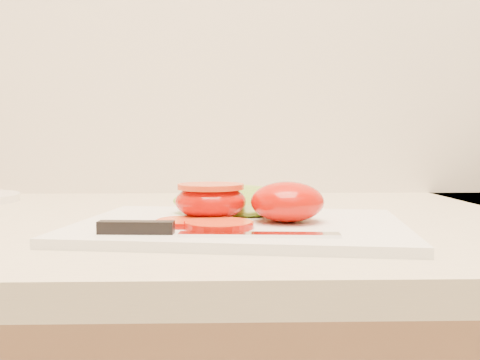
{
  "coord_description": "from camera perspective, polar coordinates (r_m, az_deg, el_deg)",
  "views": [
    {
      "loc": [
        -0.22,
        0.98,
        1.03
      ],
      "look_at": [
        -0.21,
        1.57,
        0.99
      ],
      "focal_mm": 40.0,
      "sensor_mm": 36.0,
      "label": 1
    }
  ],
  "objects": [
    {
      "name": "lettuce_leaf_0",
      "position": [
        0.66,
        -0.48,
        -2.28
      ],
      "size": [
        0.15,
        0.1,
        0.03
      ],
      "primitive_type": "ellipsoid",
      "rotation": [
        0.0,
        0.0,
        -0.01
      ],
      "color": "#91C233",
      "rests_on": "cutting_board"
    },
    {
      "name": "tomato_half_cut",
      "position": [
        0.6,
        -3.14,
        -2.13
      ],
      "size": [
        0.08,
        0.08,
        0.04
      ],
      "color": "#C70400",
      "rests_on": "cutting_board"
    },
    {
      "name": "tomato_half_dome",
      "position": [
        0.58,
        5.06,
        -2.32
      ],
      "size": [
        0.08,
        0.08,
        0.04
      ],
      "primitive_type": "ellipsoid",
      "color": "#C70400",
      "rests_on": "cutting_board"
    },
    {
      "name": "knife",
      "position": [
        0.51,
        -6.04,
        -5.34
      ],
      "size": [
        0.23,
        0.04,
        0.01
      ],
      "rotation": [
        0.0,
        0.0,
        -0.07
      ],
      "color": "silver",
      "rests_on": "cutting_board"
    },
    {
      "name": "tomato_slice_1",
      "position": [
        0.56,
        -5.85,
        -4.49
      ],
      "size": [
        0.06,
        0.06,
        0.01
      ],
      "primitive_type": "cylinder",
      "color": "#F5591D",
      "rests_on": "cutting_board"
    },
    {
      "name": "cutting_board",
      "position": [
        0.59,
        0.03,
        -4.95
      ],
      "size": [
        0.38,
        0.3,
        0.01
      ],
      "primitive_type": "cube",
      "rotation": [
        0.0,
        0.0,
        -0.15
      ],
      "color": "white",
      "rests_on": "counter"
    },
    {
      "name": "lettuce_leaf_1",
      "position": [
        0.66,
        3.36,
        -2.51
      ],
      "size": [
        0.12,
        0.1,
        0.02
      ],
      "primitive_type": "ellipsoid",
      "rotation": [
        0.0,
        0.0,
        0.26
      ],
      "color": "#91C233",
      "rests_on": "cutting_board"
    },
    {
      "name": "tomato_slice_0",
      "position": [
        0.54,
        -2.29,
        -4.79
      ],
      "size": [
        0.07,
        0.07,
        0.01
      ],
      "primitive_type": "cylinder",
      "color": "#F5591D",
      "rests_on": "cutting_board"
    }
  ]
}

